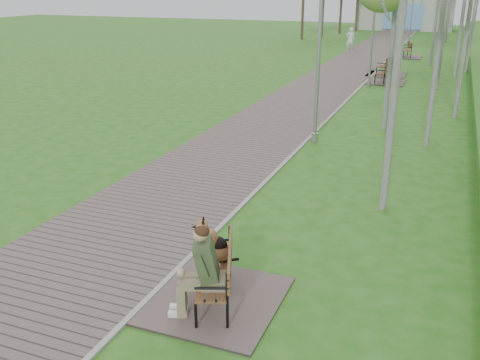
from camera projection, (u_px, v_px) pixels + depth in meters
name	position (u px, v px, depth m)	size (l,w,h in m)	color
ground	(269.00, 179.00, 13.86)	(120.00, 120.00, 0.00)	#276715
walkway	(353.00, 65.00, 33.22)	(3.50, 67.00, 0.04)	#655651
kerb	(381.00, 66.00, 32.62)	(0.10, 67.00, 0.05)	#999993
building_north	(406.00, 10.00, 58.18)	(10.00, 5.20, 4.00)	#9E9E99
bench_main	(209.00, 275.00, 8.35)	(1.96, 2.18, 1.71)	#655651
bench_second	(384.00, 78.00, 27.35)	(1.98, 2.20, 1.22)	#655651
bench_third	(386.00, 71.00, 29.52)	(2.06, 2.29, 1.26)	#655651
bench_far	(406.00, 54.00, 36.61)	(2.05, 2.28, 1.26)	#655651
lamp_post_near	(318.00, 65.00, 16.22)	(0.20, 0.20, 5.25)	#919398
lamp_post_second	(373.00, 35.00, 25.30)	(0.20, 0.20, 5.28)	#919398
lamp_post_third	(412.00, 13.00, 44.10)	(0.20, 0.20, 5.29)	#919398
lamp_post_far	(421.00, 11.00, 55.26)	(0.17, 0.17, 4.50)	#919398
pedestrian_near	(350.00, 40.00, 39.10)	(0.65, 0.43, 1.78)	silver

